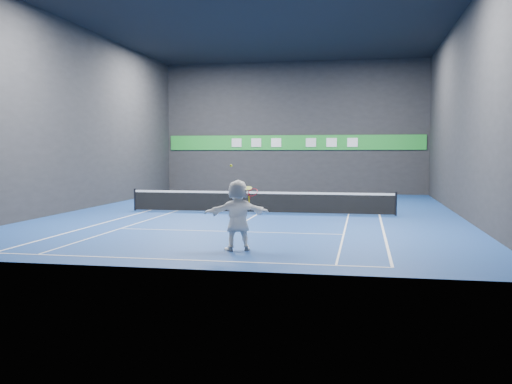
% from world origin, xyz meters
% --- Properties ---
extents(ground, '(26.00, 26.00, 0.00)m').
position_xyz_m(ground, '(0.00, 0.00, 0.00)').
color(ground, navy).
rests_on(ground, ground).
extents(ceiling, '(26.00, 26.00, 0.00)m').
position_xyz_m(ceiling, '(0.00, 0.00, 9.00)').
color(ceiling, black).
rests_on(ceiling, ground).
extents(wall_back, '(18.00, 0.10, 9.00)m').
position_xyz_m(wall_back, '(0.00, 13.00, 4.50)').
color(wall_back, '#242426').
rests_on(wall_back, ground).
extents(wall_front, '(18.00, 0.10, 9.00)m').
position_xyz_m(wall_front, '(0.00, -13.00, 4.50)').
color(wall_front, '#242426').
rests_on(wall_front, ground).
extents(wall_left, '(0.10, 26.00, 9.00)m').
position_xyz_m(wall_left, '(-9.00, 0.00, 4.50)').
color(wall_left, '#242426').
rests_on(wall_left, ground).
extents(wall_right, '(0.10, 26.00, 9.00)m').
position_xyz_m(wall_right, '(9.00, 0.00, 4.50)').
color(wall_right, '#242426').
rests_on(wall_right, ground).
extents(baseline_near, '(10.98, 0.08, 0.01)m').
position_xyz_m(baseline_near, '(0.00, -11.89, 0.00)').
color(baseline_near, white).
rests_on(baseline_near, ground).
extents(baseline_far, '(10.98, 0.08, 0.01)m').
position_xyz_m(baseline_far, '(0.00, 11.89, 0.00)').
color(baseline_far, white).
rests_on(baseline_far, ground).
extents(sideline_doubles_left, '(0.08, 23.78, 0.01)m').
position_xyz_m(sideline_doubles_left, '(-5.49, 0.00, 0.00)').
color(sideline_doubles_left, white).
rests_on(sideline_doubles_left, ground).
extents(sideline_doubles_right, '(0.08, 23.78, 0.01)m').
position_xyz_m(sideline_doubles_right, '(5.49, 0.00, 0.00)').
color(sideline_doubles_right, white).
rests_on(sideline_doubles_right, ground).
extents(sideline_singles_left, '(0.06, 23.78, 0.01)m').
position_xyz_m(sideline_singles_left, '(-4.11, 0.00, 0.00)').
color(sideline_singles_left, white).
rests_on(sideline_singles_left, ground).
extents(sideline_singles_right, '(0.06, 23.78, 0.01)m').
position_xyz_m(sideline_singles_right, '(4.11, 0.00, 0.00)').
color(sideline_singles_right, white).
rests_on(sideline_singles_right, ground).
extents(service_line_near, '(8.23, 0.06, 0.01)m').
position_xyz_m(service_line_near, '(0.00, -6.40, 0.00)').
color(service_line_near, white).
rests_on(service_line_near, ground).
extents(service_line_far, '(8.23, 0.06, 0.01)m').
position_xyz_m(service_line_far, '(0.00, 6.40, 0.00)').
color(service_line_far, white).
rests_on(service_line_far, ground).
extents(center_service_line, '(0.06, 12.80, 0.01)m').
position_xyz_m(center_service_line, '(0.00, 0.00, 0.00)').
color(center_service_line, white).
rests_on(center_service_line, ground).
extents(player, '(1.99, 1.29, 2.05)m').
position_xyz_m(player, '(1.21, -10.16, 1.03)').
color(player, white).
rests_on(player, ground).
extents(tennis_ball, '(0.07, 0.07, 0.07)m').
position_xyz_m(tennis_ball, '(0.97, -9.99, 2.45)').
color(tennis_ball, '#CDE125').
rests_on(tennis_ball, player).
extents(tennis_net, '(12.50, 0.10, 1.07)m').
position_xyz_m(tennis_net, '(0.00, 0.00, 0.54)').
color(tennis_net, black).
rests_on(tennis_net, ground).
extents(sponsor_banner, '(17.64, 0.11, 1.00)m').
position_xyz_m(sponsor_banner, '(0.00, 12.93, 3.50)').
color(sponsor_banner, green).
rests_on(sponsor_banner, wall_back).
extents(tennis_racket, '(0.54, 0.33, 0.51)m').
position_xyz_m(tennis_racket, '(1.60, -10.12, 1.67)').
color(tennis_racket, red).
rests_on(tennis_racket, player).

